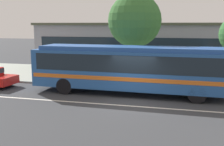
# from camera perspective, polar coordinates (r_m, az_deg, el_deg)

# --- Properties ---
(ground_plane) EXTENTS (120.00, 120.00, 0.00)m
(ground_plane) POSITION_cam_1_polar(r_m,az_deg,el_deg) (15.64, 4.01, -5.91)
(ground_plane) COLOR #36393D
(sidewalk_slab) EXTENTS (60.00, 8.00, 0.12)m
(sidewalk_slab) POSITION_cam_1_polar(r_m,az_deg,el_deg) (22.46, 7.17, -0.91)
(sidewalk_slab) COLOR #979F95
(sidewalk_slab) RESTS_ON ground_plane
(lane_stripe_center) EXTENTS (56.00, 0.16, 0.01)m
(lane_stripe_center) POSITION_cam_1_polar(r_m,az_deg,el_deg) (14.88, 3.47, -6.72)
(lane_stripe_center) COLOR silver
(lane_stripe_center) RESTS_ON ground_plane
(transit_bus) EXTENTS (11.93, 2.66, 2.94)m
(transit_bus) POSITION_cam_1_polar(r_m,az_deg,el_deg) (17.04, 3.45, 1.31)
(transit_bus) COLOR #245297
(transit_bus) RESTS_ON ground_plane
(pedestrian_waiting_near_sign) EXTENTS (0.45, 0.45, 1.72)m
(pedestrian_waiting_near_sign) POSITION_cam_1_polar(r_m,az_deg,el_deg) (20.35, 5.70, 1.02)
(pedestrian_waiting_near_sign) COLOR navy
(pedestrian_waiting_near_sign) RESTS_ON sidewalk_slab
(pedestrian_walking_along_curb) EXTENTS (0.44, 0.44, 1.69)m
(pedestrian_walking_along_curb) POSITION_cam_1_polar(r_m,az_deg,el_deg) (18.76, 12.01, 0.06)
(pedestrian_walking_along_curb) COLOR #686C5B
(pedestrian_walking_along_curb) RESTS_ON sidewalk_slab
(street_tree_near_stop) EXTENTS (3.87, 3.87, 6.34)m
(street_tree_near_stop) POSITION_cam_1_polar(r_m,az_deg,el_deg) (20.61, 4.66, 10.61)
(street_tree_near_stop) COLOR brown
(street_tree_near_stop) RESTS_ON sidewalk_slab
(station_building) EXTENTS (21.35, 7.50, 4.39)m
(station_building) POSITION_cam_1_polar(r_m,az_deg,el_deg) (29.77, 5.95, 5.94)
(station_building) COLOR gray
(station_building) RESTS_ON ground_plane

